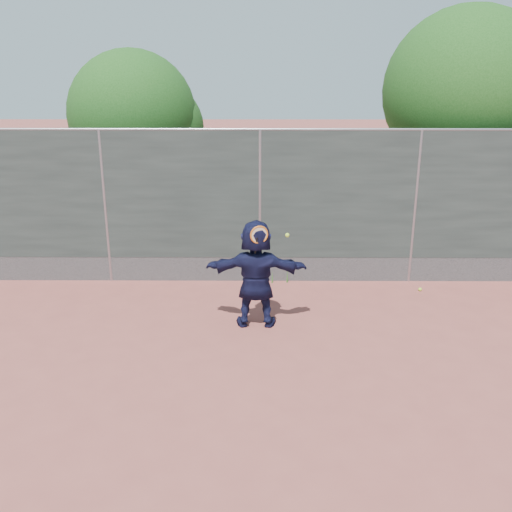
{
  "coord_description": "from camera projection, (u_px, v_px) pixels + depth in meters",
  "views": [
    {
      "loc": [
        -0.01,
        -7.26,
        4.12
      ],
      "look_at": [
        -0.06,
        1.46,
        1.2
      ],
      "focal_mm": 40.0,
      "sensor_mm": 36.0,
      "label": 1
    }
  ],
  "objects": [
    {
      "name": "weed_clump",
      "position": [
        275.0,
        276.0,
        11.35
      ],
      "size": [
        0.68,
        0.07,
        0.3
      ],
      "color": "#387226",
      "rests_on": "ground"
    },
    {
      "name": "swing_action",
      "position": [
        262.0,
        236.0,
        8.88
      ],
      "size": [
        0.62,
        0.14,
        0.51
      ],
      "color": "orange",
      "rests_on": "ground"
    },
    {
      "name": "tree_right",
      "position": [
        473.0,
        96.0,
        12.51
      ],
      "size": [
        3.78,
        3.6,
        5.39
      ],
      "color": "#382314",
      "rests_on": "ground"
    },
    {
      "name": "tree_left",
      "position": [
        140.0,
        118.0,
        13.49
      ],
      "size": [
        3.15,
        3.0,
        4.53
      ],
      "color": "#382314",
      "rests_on": "ground"
    },
    {
      "name": "player",
      "position": [
        256.0,
        273.0,
        9.29
      ],
      "size": [
        1.69,
        0.57,
        1.81
      ],
      "primitive_type": "imported",
      "rotation": [
        0.0,
        0.0,
        3.12
      ],
      "color": "#141637",
      "rests_on": "ground"
    },
    {
      "name": "ground",
      "position": [
        260.0,
        368.0,
        8.19
      ],
      "size": [
        80.0,
        80.0,
        0.0
      ],
      "primitive_type": "plane",
      "color": "#9E4C42",
      "rests_on": "ground"
    },
    {
      "name": "ball_ground",
      "position": [
        420.0,
        289.0,
        10.96
      ],
      "size": [
        0.07,
        0.07,
        0.07
      ],
      "primitive_type": "sphere",
      "color": "#BDF235",
      "rests_on": "ground"
    },
    {
      "name": "fence",
      "position": [
        260.0,
        204.0,
        11.01
      ],
      "size": [
        20.0,
        0.06,
        3.03
      ],
      "color": "#38423D",
      "rests_on": "ground"
    }
  ]
}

